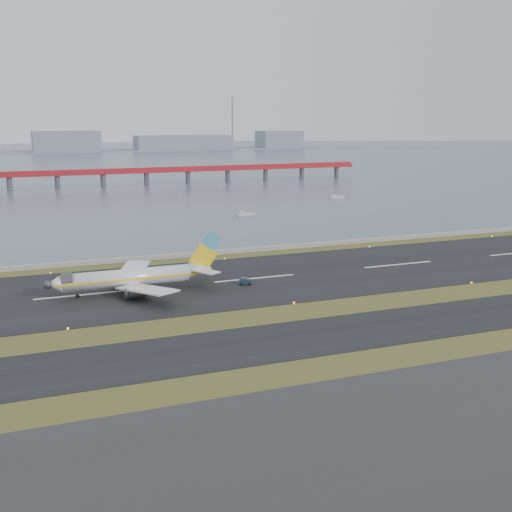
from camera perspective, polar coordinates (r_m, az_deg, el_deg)
The scene contains 11 objects.
ground at distance 126.12m, azimuth 4.82°, elevation -5.18°, with size 1000.00×1000.00×0.00m, color #3D4C1B.
taxiway_strip at distance 116.01m, azimuth 7.43°, elevation -6.80°, with size 1000.00×18.00×0.10m, color black.
runway_strip at distance 152.56m, azimuth -0.12°, elevation -2.02°, with size 1000.00×45.00×0.10m, color black.
seawall at distance 180.03m, azimuth -3.56°, elevation 0.34°, with size 1000.00×2.50×1.00m, color gray.
bay_water at distance 571.61m, azimuth -16.01°, elevation 8.07°, with size 1400.00×800.00×1.30m, color #4A5969.
red_pier at distance 366.56m, azimuth -9.72°, elevation 7.38°, with size 260.00×5.00×10.20m.
far_shoreline at distance 731.62m, azimuth -16.20°, elevation 9.37°, with size 1400.00×80.00×60.50m.
airliner at distance 142.42m, azimuth -10.66°, elevation -1.86°, with size 38.52×32.89×12.80m.
pushback_tug at distance 146.79m, azimuth -0.98°, elevation -2.27°, with size 3.07×2.32×1.75m.
workboat_near at distance 249.59m, azimuth -1.00°, elevation 3.75°, with size 8.03×3.82×1.87m.
workboat_far at distance 304.86m, azimuth 7.09°, elevation 5.23°, with size 8.09×3.43×1.90m.
Camera 1 is at (-53.26, -107.86, 37.89)m, focal length 45.00 mm.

